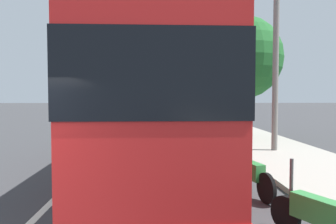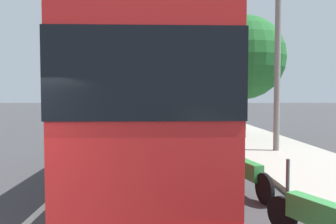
# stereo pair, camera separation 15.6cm
# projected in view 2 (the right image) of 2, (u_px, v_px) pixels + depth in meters

# --- Properties ---
(sidewalk_curb) EXTENTS (110.00, 3.60, 0.14)m
(sidewalk_curb) POSITION_uv_depth(u_px,v_px,m) (282.00, 153.00, 12.68)
(sidewalk_curb) COLOR #9E998E
(sidewalk_curb) RESTS_ON ground
(lane_divider_line) EXTENTS (110.00, 0.16, 0.01)m
(lane_divider_line) POSITION_uv_depth(u_px,v_px,m) (100.00, 155.00, 12.58)
(lane_divider_line) COLOR silver
(lane_divider_line) RESTS_ON ground
(coach_bus) EXTENTS (11.59, 2.70, 3.53)m
(coach_bus) POSITION_uv_depth(u_px,v_px,m) (152.00, 104.00, 9.66)
(coach_bus) COLOR red
(coach_bus) RESTS_ON ground
(motorcycle_nearest_curb) EXTENTS (1.91, 0.99, 1.25)m
(motorcycle_nearest_curb) POSITION_uv_depth(u_px,v_px,m) (320.00, 219.00, 4.77)
(motorcycle_nearest_curb) COLOR black
(motorcycle_nearest_curb) RESTS_ON ground
(motorcycle_by_tree) EXTENTS (2.36, 0.63, 1.28)m
(motorcycle_by_tree) POSITION_uv_depth(u_px,v_px,m) (245.00, 172.00, 7.67)
(motorcycle_by_tree) COLOR black
(motorcycle_by_tree) RESTS_ON ground
(car_ahead_same_lane) EXTENTS (4.09, 2.02, 1.58)m
(car_ahead_same_lane) POSITION_uv_depth(u_px,v_px,m) (164.00, 113.00, 29.80)
(car_ahead_same_lane) COLOR navy
(car_ahead_same_lane) RESTS_ON ground
(car_behind_bus) EXTENTS (4.60, 2.17, 1.52)m
(car_behind_bus) POSITION_uv_depth(u_px,v_px,m) (130.00, 107.00, 47.76)
(car_behind_bus) COLOR navy
(car_behind_bus) RESTS_ON ground
(car_oncoming) EXTENTS (4.64, 2.15, 1.45)m
(car_oncoming) POSITION_uv_depth(u_px,v_px,m) (159.00, 106.00, 50.65)
(car_oncoming) COLOR black
(car_oncoming) RESTS_ON ground
(car_far_distant) EXTENTS (4.57, 1.85, 1.48)m
(car_far_distant) POSITION_uv_depth(u_px,v_px,m) (136.00, 105.00, 57.09)
(car_far_distant) COLOR black
(car_far_distant) RESTS_ON ground
(roadside_tree_mid_block) EXTENTS (4.28, 4.28, 6.39)m
(roadside_tree_mid_block) POSITION_uv_depth(u_px,v_px,m) (243.00, 58.00, 16.62)
(roadside_tree_mid_block) COLOR brown
(roadside_tree_mid_block) RESTS_ON ground
(roadside_tree_far_block) EXTENTS (2.44, 2.44, 5.97)m
(roadside_tree_far_block) POSITION_uv_depth(u_px,v_px,m) (228.00, 58.00, 20.44)
(roadside_tree_far_block) COLOR brown
(roadside_tree_far_block) RESTS_ON ground
(utility_pole) EXTENTS (0.23, 0.23, 7.46)m
(utility_pole) POSITION_uv_depth(u_px,v_px,m) (278.00, 59.00, 12.65)
(utility_pole) COLOR slate
(utility_pole) RESTS_ON ground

